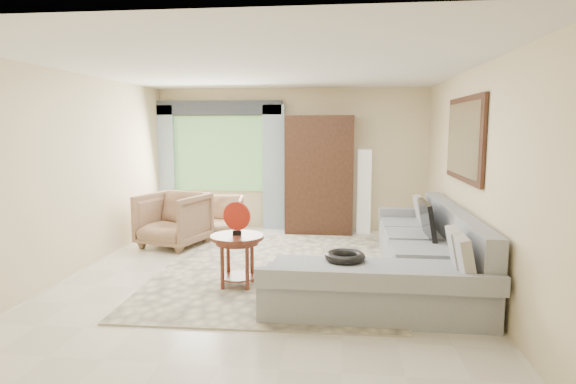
# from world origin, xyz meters

# --- Properties ---
(ground) EXTENTS (6.00, 6.00, 0.00)m
(ground) POSITION_xyz_m (0.00, 0.00, 0.00)
(ground) COLOR silver
(ground) RESTS_ON ground
(area_rug) EXTENTS (3.08, 4.06, 0.02)m
(area_rug) POSITION_xyz_m (0.09, 0.33, 0.01)
(area_rug) COLOR beige
(area_rug) RESTS_ON ground
(sectional_sofa) EXTENTS (2.30, 3.46, 0.90)m
(sectional_sofa) POSITION_xyz_m (1.78, -0.18, 0.28)
(sectional_sofa) COLOR #999CA1
(sectional_sofa) RESTS_ON ground
(tv_screen) EXTENTS (0.14, 0.74, 0.48)m
(tv_screen) POSITION_xyz_m (2.05, 0.33, 0.72)
(tv_screen) COLOR black
(tv_screen) RESTS_ON sectional_sofa
(garden_hose) EXTENTS (0.43, 0.43, 0.09)m
(garden_hose) POSITION_xyz_m (1.00, -0.91, 0.55)
(garden_hose) COLOR black
(garden_hose) RESTS_ON sectional_sofa
(coffee_table) EXTENTS (0.63, 0.63, 0.63)m
(coffee_table) POSITION_xyz_m (-0.27, -0.44, 0.33)
(coffee_table) COLOR #491C13
(coffee_table) RESTS_ON ground
(red_disc) EXTENTS (0.34, 0.10, 0.34)m
(red_disc) POSITION_xyz_m (-0.27, -0.44, 0.86)
(red_disc) COLOR #A11E10
(red_disc) RESTS_ON coffee_table
(armchair_left) EXTENTS (1.16, 1.18, 0.86)m
(armchair_left) POSITION_xyz_m (-1.71, 1.40, 0.43)
(armchair_left) COLOR #977852
(armchair_left) RESTS_ON ground
(armchair_right) EXTENTS (0.86, 0.88, 0.70)m
(armchair_right) POSITION_xyz_m (-1.13, 2.15, 0.35)
(armchair_right) COLOR #A07257
(armchair_right) RESTS_ON ground
(potted_plant) EXTENTS (0.59, 0.55, 0.55)m
(potted_plant) POSITION_xyz_m (-1.89, 2.63, 0.28)
(potted_plant) COLOR #999999
(potted_plant) RESTS_ON ground
(armoire) EXTENTS (1.20, 0.55, 2.10)m
(armoire) POSITION_xyz_m (0.55, 2.72, 1.05)
(armoire) COLOR black
(armoire) RESTS_ON ground
(floor_lamp) EXTENTS (0.24, 0.24, 1.50)m
(floor_lamp) POSITION_xyz_m (1.35, 2.78, 0.75)
(floor_lamp) COLOR silver
(floor_lamp) RESTS_ON ground
(window) EXTENTS (1.80, 0.04, 1.40)m
(window) POSITION_xyz_m (-1.35, 2.97, 1.40)
(window) COLOR #669E59
(window) RESTS_ON wall_back
(curtain_left) EXTENTS (0.40, 0.08, 2.30)m
(curtain_left) POSITION_xyz_m (-2.40, 2.88, 1.15)
(curtain_left) COLOR #9EB7CC
(curtain_left) RESTS_ON ground
(curtain_right) EXTENTS (0.40, 0.08, 2.30)m
(curtain_right) POSITION_xyz_m (-0.30, 2.88, 1.15)
(curtain_right) COLOR #9EB7CC
(curtain_right) RESTS_ON ground
(valance) EXTENTS (2.40, 0.12, 0.26)m
(valance) POSITION_xyz_m (-1.35, 2.90, 2.25)
(valance) COLOR #1E232D
(valance) RESTS_ON wall_back
(wall_mirror) EXTENTS (0.05, 1.70, 1.05)m
(wall_mirror) POSITION_xyz_m (2.46, 0.35, 1.75)
(wall_mirror) COLOR black
(wall_mirror) RESTS_ON wall_right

